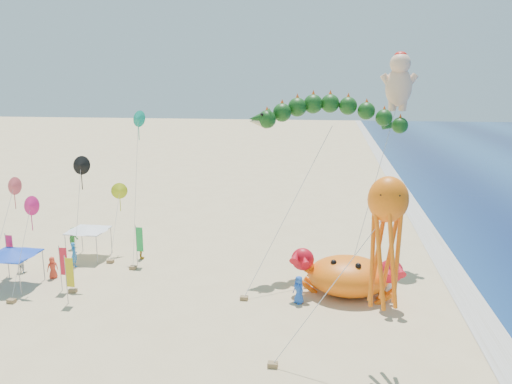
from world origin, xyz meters
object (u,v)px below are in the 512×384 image
Objects in this scene: crab_inflatable at (348,275)px; canopy_white at (88,228)px; dragon_kite at (330,118)px; octopus_kite at (386,232)px; canopy_blue at (12,252)px; cherub_kite at (399,80)px.

crab_inflatable is 20.68m from canopy_white.
dragon_kite reaches higher than crab_inflatable.
octopus_kite is (1.28, -8.54, 5.54)m from crab_inflatable.
canopy_blue is at bearing -174.72° from crab_inflatable.
octopus_kite reaches higher than crab_inflatable.
cherub_kite is at bearing 22.27° from canopy_blue.
cherub_kite reaches higher than octopus_kite.
cherub_kite reaches higher than canopy_blue.
dragon_kite is 6.44m from cherub_kite.
canopy_blue is at bearing -159.69° from dragon_kite.
octopus_kite reaches higher than canopy_blue.
dragon_kite is 24.05m from canopy_blue.
octopus_kite is 25.10m from canopy_blue.
canopy_blue is (-22.56, -2.08, 1.06)m from crab_inflatable.
dragon_kite is 15.12m from octopus_kite.
canopy_white is at bearing 168.37° from crab_inflatable.
cherub_kite reaches higher than dragon_kite.
octopus_kite is at bearing -15.16° from canopy_blue.
dragon_kite is (-1.54, 5.70, 9.76)m from crab_inflatable.
cherub_kite reaches higher than crab_inflatable.
crab_inflatable is at bearing -112.29° from cherub_kite.
octopus_kite is at bearing -97.47° from cherub_kite.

